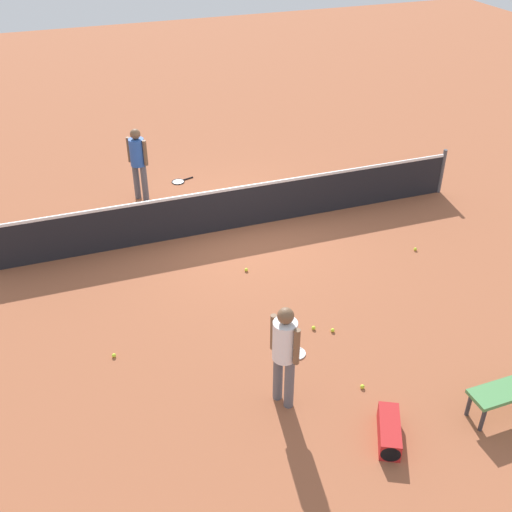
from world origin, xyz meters
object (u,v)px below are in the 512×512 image
(tennis_ball_near_player, at_px, (362,387))
(tennis_ball_stray_left, at_px, (314,328))
(player_far_side, at_px, (138,158))
(tennis_racket_far_player, at_px, (179,181))
(player_near_side, at_px, (285,349))
(tennis_ball_baseline, at_px, (246,270))
(tennis_ball_midcourt, at_px, (415,249))
(tennis_ball_by_net, at_px, (114,355))
(tennis_ball_stray_right, at_px, (333,330))
(tennis_racket_near_player, at_px, (294,353))
(equipment_bag, at_px, (389,433))

(tennis_ball_near_player, xyz_separation_m, tennis_ball_stray_left, (-0.13, 1.50, 0.00))
(player_far_side, height_order, tennis_racket_far_player, player_far_side)
(player_near_side, relative_size, tennis_ball_baseline, 25.76)
(tennis_ball_midcourt, distance_m, tennis_ball_baseline, 3.48)
(player_far_side, relative_size, tennis_ball_by_net, 25.76)
(tennis_ball_midcourt, bearing_deg, tennis_ball_stray_right, -146.82)
(tennis_racket_near_player, relative_size, tennis_ball_by_net, 8.23)
(tennis_ball_by_net, xyz_separation_m, tennis_ball_baseline, (2.76, 1.58, 0.00))
(equipment_bag, bearing_deg, tennis_ball_by_net, 138.18)
(tennis_ball_near_player, relative_size, equipment_bag, 0.08)
(tennis_racket_far_player, xyz_separation_m, equipment_bag, (0.82, -8.71, 0.13))
(tennis_ball_stray_left, bearing_deg, player_near_side, -129.01)
(tennis_ball_stray_right, bearing_deg, tennis_ball_by_net, 170.39)
(tennis_ball_midcourt, bearing_deg, tennis_ball_stray_left, -151.78)
(player_far_side, distance_m, tennis_ball_near_player, 7.48)
(tennis_ball_near_player, relative_size, tennis_ball_baseline, 1.00)
(tennis_racket_near_player, relative_size, tennis_ball_midcourt, 8.23)
(tennis_ball_stray_left, distance_m, equipment_bag, 2.49)
(player_far_side, bearing_deg, tennis_ball_by_net, -105.45)
(tennis_ball_midcourt, bearing_deg, tennis_ball_near_player, -132.44)
(tennis_ball_baseline, xyz_separation_m, tennis_ball_stray_left, (0.51, -2.02, 0.00))
(tennis_racket_near_player, distance_m, tennis_racket_far_player, 6.67)
(player_far_side, bearing_deg, tennis_ball_baseline, -70.14)
(tennis_racket_near_player, height_order, tennis_ball_midcourt, tennis_ball_midcourt)
(tennis_racket_near_player, relative_size, tennis_ball_stray_left, 8.23)
(tennis_ball_baseline, bearing_deg, player_near_side, -99.75)
(tennis_ball_by_net, distance_m, tennis_ball_stray_right, 3.59)
(tennis_ball_baseline, bearing_deg, tennis_ball_near_player, -79.70)
(tennis_ball_by_net, bearing_deg, tennis_racket_far_player, 67.05)
(tennis_ball_near_player, xyz_separation_m, tennis_ball_baseline, (-0.64, 3.51, 0.00))
(player_near_side, distance_m, tennis_ball_near_player, 1.57)
(tennis_racket_near_player, xyz_separation_m, tennis_racket_far_player, (-0.28, 6.67, 0.00))
(player_far_side, xyz_separation_m, equipment_bag, (1.83, -8.14, -0.87))
(player_near_side, bearing_deg, tennis_racket_near_player, 58.17)
(tennis_ball_by_net, relative_size, equipment_bag, 0.08)
(tennis_racket_far_player, distance_m, equipment_bag, 8.75)
(tennis_racket_far_player, height_order, equipment_bag, equipment_bag)
(tennis_ball_midcourt, relative_size, tennis_ball_stray_left, 1.00)
(player_near_side, xyz_separation_m, tennis_ball_by_net, (-2.18, 1.78, -0.98))
(tennis_ball_stray_left, height_order, tennis_ball_stray_right, same)
(tennis_racket_far_player, bearing_deg, equipment_bag, -84.65)
(tennis_racket_near_player, bearing_deg, player_far_side, 101.97)
(player_far_side, height_order, tennis_ball_by_net, player_far_side)
(equipment_bag, bearing_deg, tennis_ball_midcourt, 54.13)
(tennis_ball_stray_left, distance_m, tennis_ball_stray_right, 0.32)
(tennis_ball_by_net, bearing_deg, player_far_side, 74.55)
(tennis_ball_baseline, relative_size, equipment_bag, 0.08)
(tennis_ball_stray_left, bearing_deg, tennis_ball_near_player, -85.06)
(tennis_ball_midcourt, xyz_separation_m, equipment_bag, (-2.94, -4.07, 0.11))
(player_far_side, bearing_deg, tennis_ball_near_player, -74.73)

